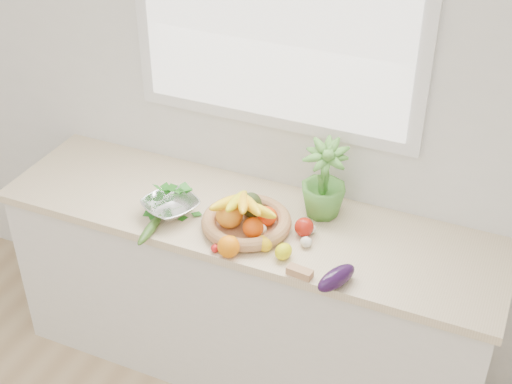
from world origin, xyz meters
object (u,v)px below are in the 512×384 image
at_px(apple, 304,227).
at_px(eggplant, 336,278).
at_px(fruit_basket, 246,217).
at_px(colander_with_spinach, 170,203).
at_px(potted_herb, 324,179).
at_px(cucumber, 150,230).

bearing_deg(apple, eggplant, -48.18).
distance_m(fruit_basket, colander_with_spinach, 0.34).
relative_size(potted_herb, fruit_basket, 0.70).
bearing_deg(fruit_basket, colander_with_spinach, -172.41).
distance_m(apple, cucumber, 0.64).
xyz_separation_m(apple, eggplant, (0.22, -0.25, -0.00)).
distance_m(apple, fruit_basket, 0.25).
relative_size(eggplant, potted_herb, 0.55).
height_order(apple, fruit_basket, fruit_basket).
distance_m(cucumber, fruit_basket, 0.40).
bearing_deg(potted_herb, colander_with_spinach, -155.54).
bearing_deg(eggplant, apple, 131.82).
height_order(potted_herb, colander_with_spinach, potted_herb).
bearing_deg(apple, colander_with_spinach, -170.41).
relative_size(cucumber, colander_with_spinach, 0.74).
xyz_separation_m(apple, cucumber, (-0.59, -0.25, -0.02)).
distance_m(eggplant, colander_with_spinach, 0.82).
bearing_deg(colander_with_spinach, potted_herb, 24.46).
height_order(cucumber, colander_with_spinach, colander_with_spinach).
height_order(apple, colander_with_spinach, colander_with_spinach).
bearing_deg(cucumber, eggplant, 0.00).
bearing_deg(apple, fruit_basket, -167.67).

